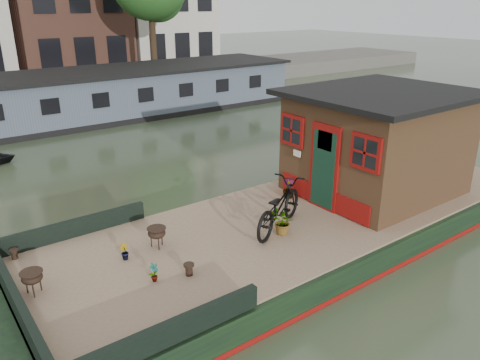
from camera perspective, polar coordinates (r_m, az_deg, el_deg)
ground at (r=10.61m, az=8.10°, el=-7.09°), size 120.00×120.00×0.00m
houseboat_hull at (r=9.69m, az=2.48°, el=-7.94°), size 14.01×4.02×0.60m
houseboat_deck at (r=10.34m, az=8.28°, el=-4.03°), size 11.80×3.80×0.05m
bow_bulwark at (r=7.92m, az=-19.47°, el=-11.79°), size 3.00×4.00×0.35m
cabin at (r=11.48m, az=16.45°, el=4.54°), size 4.00×3.50×2.42m
bicycle at (r=9.32m, az=4.73°, el=-3.24°), size 1.99×1.38×0.99m
potted_plant_a at (r=7.89m, az=-10.46°, el=-11.04°), size 0.21×0.17×0.34m
potted_plant_b at (r=8.63m, az=-13.93°, el=-8.50°), size 0.19×0.20×0.30m
potted_plant_c at (r=9.22m, az=5.15°, el=-5.19°), size 0.52×0.47×0.50m
potted_plant_d at (r=10.93m, az=5.92°, el=-1.03°), size 0.31×0.31×0.46m
brazier_front at (r=8.87m, az=-10.08°, el=-6.92°), size 0.49×0.49×0.40m
brazier_rear at (r=8.13m, az=-23.93°, el=-11.37°), size 0.45×0.45×0.40m
bollard_port at (r=9.34m, az=-25.82°, el=-8.14°), size 0.16×0.16×0.18m
bollard_stbd at (r=8.01m, az=-6.23°, el=-10.79°), size 0.18×0.18×0.21m
far_houseboat at (r=21.99m, az=-18.44°, el=9.45°), size 20.40×4.40×2.11m
quay at (r=28.24m, az=-22.72°, el=10.17°), size 60.00×6.00×0.90m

